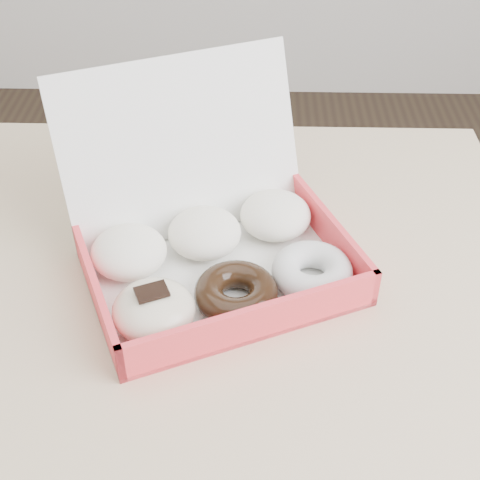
{
  "coord_description": "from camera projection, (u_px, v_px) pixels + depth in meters",
  "views": [
    {
      "loc": [
        0.25,
        -0.56,
        1.3
      ],
      "look_at": [
        0.23,
        0.04,
        0.8
      ],
      "focal_mm": 50.0,
      "sensor_mm": 36.0,
      "label": 1
    }
  ],
  "objects": [
    {
      "name": "table",
      "position": [
        56.0,
        339.0,
        0.84
      ],
      "size": [
        1.2,
        0.8,
        0.75
      ],
      "color": "#D2B28A",
      "rests_on": "ground"
    },
    {
      "name": "donut_box",
      "position": [
        212.0,
        248.0,
        0.8
      ],
      "size": [
        0.39,
        0.38,
        0.22
      ],
      "rotation": [
        0.0,
        0.0,
        0.41
      ],
      "color": "white",
      "rests_on": "table"
    }
  ]
}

